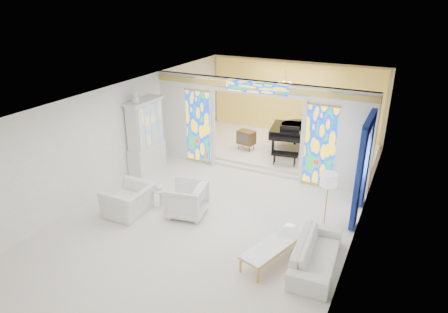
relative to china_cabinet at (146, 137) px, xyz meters
The scene contains 24 objects.
floor 3.47m from the china_cabinet, 10.50° to the right, with size 12.00×12.00×0.00m, color white.
ceiling 3.75m from the china_cabinet, 10.50° to the right, with size 7.00×12.00×0.02m, color silver.
wall_back 6.30m from the china_cabinet, 59.24° to the left, with size 7.00×0.02×3.00m, color silver.
wall_front 7.35m from the china_cabinet, 64.01° to the right, with size 7.00×0.02×3.00m, color silver.
wall_left 0.74m from the china_cabinet, 115.42° to the right, with size 0.02×12.00×3.00m, color silver.
wall_right 6.75m from the china_cabinet, ahead, with size 0.02×12.00×3.00m, color silver.
partition_wall 3.54m from the china_cabinet, 23.50° to the left, with size 7.00×0.22×3.00m.
stained_glass_left 1.76m from the china_cabinet, 47.47° to the left, with size 0.90×0.04×2.40m, color gold.
stained_glass_right 5.41m from the china_cabinet, 13.85° to the left, with size 0.90×0.04×2.40m, color gold.
stained_glass_transom 3.84m from the china_cabinet, 21.91° to the left, with size 2.00×0.04×0.34m, color gold.
alcove_platform 4.88m from the china_cabinet, 47.45° to the left, with size 6.80×3.80×0.18m, color white.
gold_curtain_back 6.19m from the china_cabinet, 58.67° to the left, with size 6.70×0.10×2.90m, color #DFB84D.
chandelier 5.02m from the china_cabinet, 44.89° to the left, with size 0.48×0.48×0.30m, color #C89246.
blue_drapes 6.63m from the china_cabinet, ahead, with size 0.14×1.85×2.65m.
china_cabinet is the anchor object (origin of this frame).
armchair_left 2.85m from the china_cabinet, 63.95° to the right, with size 1.18×1.04×0.77m, color white.
armchair_right 3.27m from the china_cabinet, 35.60° to the right, with size 0.96×0.99×0.90m, color white.
sofa 6.70m from the china_cabinet, 21.77° to the right, with size 2.10×0.82×0.61m, color white.
side_table 2.64m from the china_cabinet, 45.96° to the right, with size 0.54×0.54×0.53m.
vase 2.56m from the china_cabinet, 45.96° to the right, with size 0.19×0.19×0.20m, color white.
coffee_table 5.96m from the china_cabinet, 26.30° to the right, with size 1.09×1.92×0.41m.
floor_lamp 6.12m from the china_cabinet, 10.29° to the right, with size 0.43×0.43×1.58m.
grand_piano 5.23m from the china_cabinet, 42.41° to the left, with size 1.81×2.80×1.05m.
tv_console 3.62m from the china_cabinet, 49.59° to the left, with size 0.66×0.51×0.70m.
Camera 1 is at (4.28, -9.02, 5.48)m, focal length 32.00 mm.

